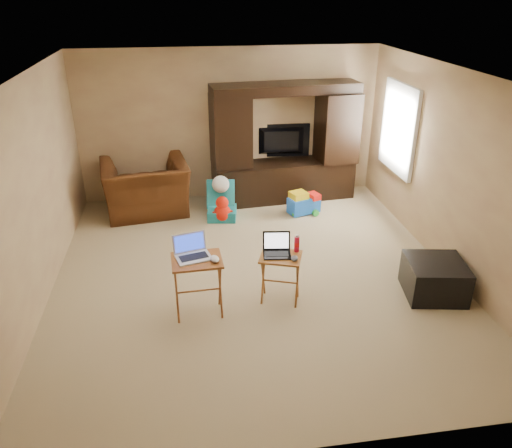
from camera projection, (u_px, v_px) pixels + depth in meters
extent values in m
plane|color=tan|center=(254.00, 273.00, 6.46)|extent=(5.50, 5.50, 0.00)
plane|color=silver|center=(253.00, 74.00, 5.37)|extent=(5.50, 5.50, 0.00)
plane|color=tan|center=(230.00, 125.00, 8.36)|extent=(5.00, 0.00, 5.00)
plane|color=tan|center=(311.00, 323.00, 3.47)|extent=(5.00, 0.00, 5.00)
plane|color=tan|center=(33.00, 195.00, 5.58)|extent=(0.00, 5.50, 5.50)
plane|color=tan|center=(450.00, 172.00, 6.25)|extent=(0.00, 5.50, 5.50)
plane|color=white|center=(400.00, 128.00, 7.57)|extent=(0.00, 1.20, 1.20)
cube|color=white|center=(399.00, 128.00, 7.56)|extent=(0.06, 1.14, 1.34)
cube|color=black|center=(284.00, 143.00, 8.31)|extent=(2.44, 0.81, 1.96)
imported|color=black|center=(281.00, 142.00, 8.53)|extent=(1.00, 0.21, 0.57)
imported|color=#4B2610|center=(146.00, 188.00, 7.99)|extent=(1.47, 1.33, 0.85)
cube|color=black|center=(435.00, 278.00, 5.94)|extent=(0.77, 0.77, 0.43)
cube|color=#975224|center=(198.00, 287.00, 5.51)|extent=(0.56, 0.46, 0.70)
cube|color=#9D6426|center=(280.00, 279.00, 5.77)|extent=(0.56, 0.50, 0.60)
cube|color=silver|center=(193.00, 249.00, 5.33)|extent=(0.43, 0.38, 0.24)
cube|color=black|center=(277.00, 246.00, 5.60)|extent=(0.34, 0.30, 0.24)
ellipsoid|color=silver|center=(215.00, 259.00, 5.31)|extent=(0.12, 0.16, 0.06)
ellipsoid|color=#393A3E|center=(294.00, 258.00, 5.54)|extent=(0.11, 0.14, 0.05)
cylinder|color=#B50B26|center=(297.00, 244.00, 5.70)|extent=(0.06, 0.06, 0.18)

